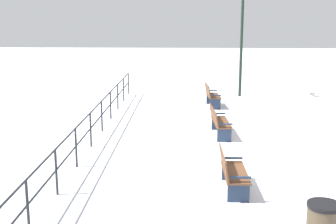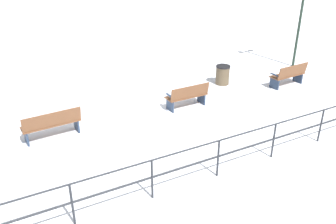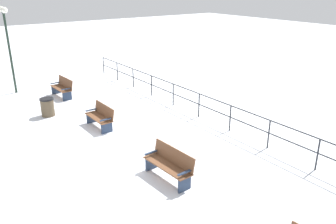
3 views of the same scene
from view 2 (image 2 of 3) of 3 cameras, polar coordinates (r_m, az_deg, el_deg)
name	(u,v)px [view 2 (image 2 of 3)]	position (r m, az deg, el deg)	size (l,w,h in m)	color
ground_plane	(126,121)	(11.71, -6.70, -1.51)	(80.00, 80.00, 0.00)	white
bench_nearest	(289,75)	(15.07, 18.66, 5.62)	(0.65, 1.58, 0.93)	brown
bench_second	(187,96)	(12.42, 3.10, 2.58)	(0.58, 1.49, 0.88)	brown
bench_third	(52,124)	(11.01, -17.99, -1.80)	(0.63, 1.71, 0.91)	brown
waterfront_railing	(187,162)	(8.39, 3.00, -7.89)	(0.05, 19.77, 1.03)	#26282D
trash_bin	(223,75)	(14.71, 8.66, 5.87)	(0.57, 0.57, 0.77)	brown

